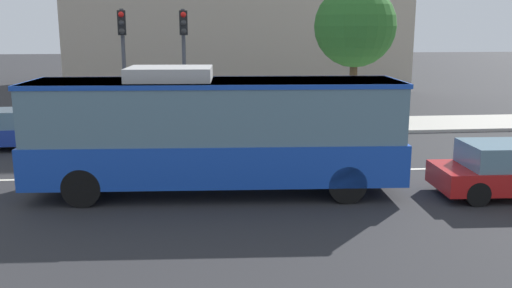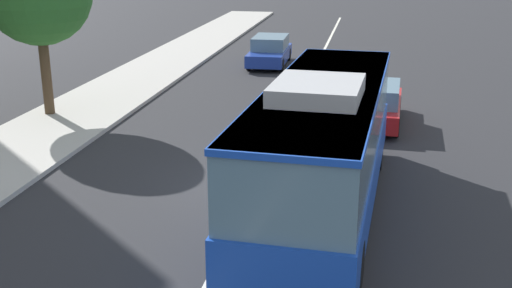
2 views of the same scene
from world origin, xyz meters
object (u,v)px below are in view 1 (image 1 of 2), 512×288
(traffic_light_mid_block, at_px, (184,50))
(street_tree_kerbside_left, at_px, (355,27))
(transit_bus, at_px, (215,128))
(traffic_light_near_corner, at_px, (123,51))

(traffic_light_mid_block, relative_size, street_tree_kerbside_left, 0.81)
(transit_bus, relative_size, traffic_light_mid_block, 1.95)
(transit_bus, relative_size, traffic_light_near_corner, 1.95)
(traffic_light_near_corner, relative_size, street_tree_kerbside_left, 0.81)
(street_tree_kerbside_left, bearing_deg, traffic_light_near_corner, -166.23)
(transit_bus, bearing_deg, street_tree_kerbside_left, 60.49)
(transit_bus, bearing_deg, traffic_light_near_corner, 116.31)
(street_tree_kerbside_left, bearing_deg, traffic_light_mid_block, -161.89)
(traffic_light_near_corner, relative_size, traffic_light_mid_block, 1.00)
(traffic_light_near_corner, bearing_deg, transit_bus, 18.03)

